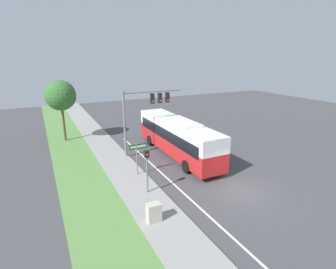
# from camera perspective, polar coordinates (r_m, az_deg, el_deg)

# --- Properties ---
(ground_plane) EXTENTS (80.00, 80.00, 0.00)m
(ground_plane) POSITION_cam_1_polar(r_m,az_deg,el_deg) (18.99, 15.45, -11.83)
(ground_plane) COLOR #424244
(sidewalk) EXTENTS (2.80, 80.00, 0.12)m
(sidewalk) POSITION_cam_1_polar(r_m,az_deg,el_deg) (15.95, -2.23, -16.92)
(sidewalk) COLOR gray
(sidewalk) RESTS_ON ground_plane
(grass_verge) EXTENTS (3.60, 80.00, 0.10)m
(grass_verge) POSITION_cam_1_polar(r_m,az_deg,el_deg) (15.18, -13.98, -19.51)
(grass_verge) COLOR #568442
(grass_verge) RESTS_ON ground_plane
(lane_divider_near) EXTENTS (0.14, 30.00, 0.01)m
(lane_divider_near) POSITION_cam_1_polar(r_m,az_deg,el_deg) (17.04, 6.04, -14.82)
(lane_divider_near) COLOR silver
(lane_divider_near) RESTS_ON ground_plane
(bus) EXTENTS (2.61, 11.90, 3.49)m
(bus) POSITION_cam_1_polar(r_m,az_deg,el_deg) (23.85, 2.01, -0.19)
(bus) COLOR red
(bus) RESTS_ON ground_plane
(signal_gantry) EXTENTS (5.61, 0.41, 6.06)m
(signal_gantry) POSITION_cam_1_polar(r_m,az_deg,el_deg) (23.66, -5.04, 5.88)
(signal_gantry) COLOR slate
(signal_gantry) RESTS_ON ground_plane
(pedestrian_signal) EXTENTS (0.28, 0.34, 3.08)m
(pedestrian_signal) POSITION_cam_1_polar(r_m,az_deg,el_deg) (17.17, -4.62, -6.64)
(pedestrian_signal) COLOR slate
(pedestrian_signal) RESTS_ON ground_plane
(street_sign) EXTENTS (1.46, 0.08, 2.61)m
(street_sign) POSITION_cam_1_polar(r_m,az_deg,el_deg) (19.97, -6.63, -3.94)
(street_sign) COLOR slate
(street_sign) RESTS_ON ground_plane
(utility_cabinet) EXTENTS (0.78, 0.52, 1.07)m
(utility_cabinet) POSITION_cam_1_polar(r_m,az_deg,el_deg) (15.02, -3.12, -16.58)
(utility_cabinet) COLOR #B7B29E
(utility_cabinet) RESTS_ON sidewalk
(roadside_tree) EXTENTS (3.12, 3.12, 6.41)m
(roadside_tree) POSITION_cam_1_polar(r_m,az_deg,el_deg) (29.37, -22.36, 7.83)
(roadside_tree) COLOR brown
(roadside_tree) RESTS_ON grass_verge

